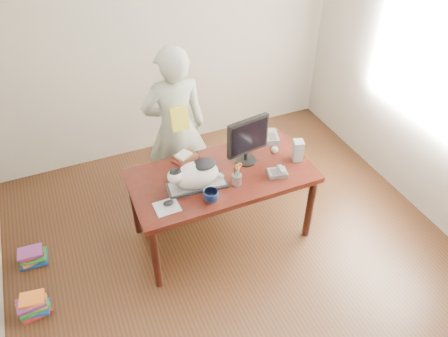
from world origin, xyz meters
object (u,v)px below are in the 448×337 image
(mouse, at_px, (168,203))
(phone, at_px, (278,172))
(book_pile_a, at_px, (34,305))
(book_pile_b, at_px, (33,256))
(keyboard, at_px, (197,185))
(book_stack, at_px, (185,158))
(person, at_px, (175,128))
(cat, at_px, (195,174))
(coffee_mug, at_px, (211,196))
(desk, at_px, (218,181))
(calculator, at_px, (269,137))
(monitor, at_px, (248,139))
(speaker, at_px, (298,150))
(pen_cup, at_px, (237,178))
(baseball, at_px, (275,150))

(mouse, bearing_deg, phone, -2.06)
(book_pile_a, height_order, book_pile_b, book_pile_a)
(keyboard, xyz_separation_m, book_stack, (0.02, 0.38, 0.02))
(person, bearing_deg, cat, 87.06)
(coffee_mug, xyz_separation_m, phone, (0.65, 0.08, -0.03))
(desk, height_order, phone, phone)
(calculator, bearing_deg, monitor, -130.71)
(coffee_mug, height_order, book_pile_b, coffee_mug)
(speaker, bearing_deg, desk, -174.55)
(book_stack, bearing_deg, calculator, -23.17)
(coffee_mug, distance_m, person, 0.98)
(book_stack, bearing_deg, book_pile_a, 176.11)
(mouse, bearing_deg, pen_cup, 0.84)
(pen_cup, height_order, phone, pen_cup)
(coffee_mug, bearing_deg, person, 88.40)
(pen_cup, distance_m, book_pile_b, 2.00)
(cat, height_order, book_pile_b, cat)
(mouse, bearing_deg, speaker, 3.80)
(calculator, bearing_deg, desk, -144.29)
(mouse, relative_size, baseball, 1.33)
(coffee_mug, xyz_separation_m, baseball, (0.78, 0.37, -0.02))
(cat, height_order, person, person)
(desk, relative_size, book_pile_b, 6.20)
(monitor, relative_size, calculator, 1.81)
(book_stack, relative_size, calculator, 1.00)
(keyboard, bearing_deg, baseball, 16.53)
(keyboard, distance_m, person, 0.78)
(speaker, bearing_deg, pen_cup, -154.52)
(phone, xyz_separation_m, book_pile_b, (-2.16, 0.55, -0.70))
(keyboard, height_order, calculator, calculator)
(calculator, bearing_deg, book_stack, -164.19)
(baseball, height_order, book_pile_b, baseball)
(mouse, distance_m, calculator, 1.26)
(book_pile_a, relative_size, book_pile_b, 1.05)
(coffee_mug, distance_m, speaker, 0.94)
(keyboard, relative_size, book_stack, 2.07)
(desk, relative_size, monitor, 3.55)
(pen_cup, bearing_deg, coffee_mug, -158.16)
(book_pile_b, bearing_deg, coffee_mug, -22.52)
(speaker, bearing_deg, coffee_mug, -150.09)
(baseball, height_order, person, person)
(monitor, xyz_separation_m, phone, (0.17, -0.27, -0.23))
(speaker, bearing_deg, book_stack, 175.59)
(speaker, bearing_deg, mouse, -157.33)
(keyboard, distance_m, calculator, 0.95)
(coffee_mug, bearing_deg, mouse, 164.89)
(mouse, distance_m, book_stack, 0.58)
(book_stack, xyz_separation_m, person, (0.05, 0.40, 0.06))
(cat, relative_size, person, 0.29)
(desk, xyz_separation_m, baseball, (0.57, 0.01, 0.18))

